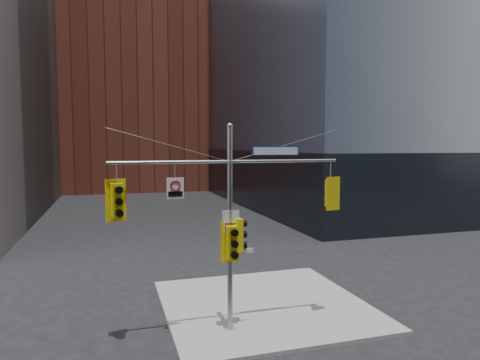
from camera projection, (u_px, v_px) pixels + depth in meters
sidewalk_corner at (264, 305)px, 17.40m from camera, size 8.00×8.00×0.15m
podium_ne at (386, 175)px, 51.44m from camera, size 36.40×36.40×6.00m
brick_midrise at (134, 98)px, 67.16m from camera, size 26.00×20.00×28.00m
signal_assembly at (230, 208)px, 14.55m from camera, size 8.00×0.80×7.30m
traffic_light_west_arm at (117, 201)px, 13.46m from camera, size 0.64×0.59×1.36m
traffic_light_east_arm at (330, 193)px, 15.64m from camera, size 0.58×0.50×1.22m
traffic_light_pole_side at (239, 235)px, 14.74m from camera, size 0.48×0.40×1.16m
traffic_light_pole_front at (232, 243)px, 14.39m from camera, size 0.67×0.55×1.41m
street_sign_blade at (276, 151)px, 14.89m from camera, size 1.74×0.09×0.34m
regulatory_sign_arm at (175, 188)px, 13.93m from camera, size 0.56×0.08×0.70m
regulatory_sign_pole at (231, 222)px, 14.48m from camera, size 0.58×0.06×0.76m
street_blade_ew at (242, 251)px, 14.81m from camera, size 0.80×0.07×0.16m
street_blade_ns at (227, 247)px, 15.11m from camera, size 0.03×0.70×0.14m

